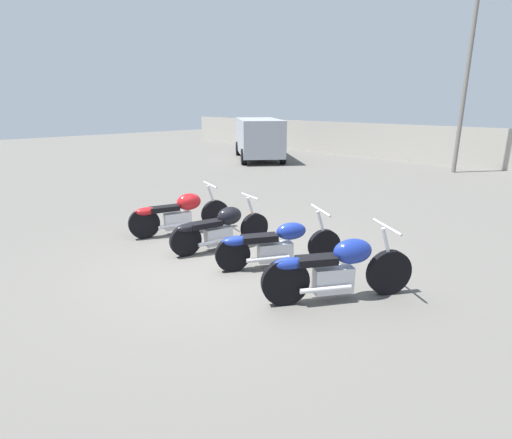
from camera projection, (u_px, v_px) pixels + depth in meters
The scene contains 9 objects.
ground_plane at pixel (225, 265), 6.69m from camera, with size 60.00×60.00×0.00m, color #5B5954.
fence_back at pixel (500, 149), 16.08m from camera, with size 40.00×0.04×1.66m.
light_pole_left at pixel (473, 30), 14.28m from camera, with size 0.70×0.35×8.87m.
motorcycle_slot_0 at pixel (179, 213), 8.23m from camera, with size 0.91×2.07×0.98m.
motorcycle_slot_1 at pixel (220, 228), 7.33m from camera, with size 0.70×1.97×0.94m.
motorcycle_slot_2 at pixel (276, 244), 6.53m from camera, with size 1.24×1.93×0.93m.
motorcycle_slot_3 at pixel (337, 269), 5.40m from camera, with size 1.28×1.89×1.02m.
parked_van at pixel (259, 137), 19.06m from camera, with size 4.80×4.28×1.90m.
traffic_cone_near at pixel (251, 219), 8.44m from camera, with size 0.27×0.27×0.53m.
Camera 1 is at (4.83, -3.94, 2.61)m, focal length 28.00 mm.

